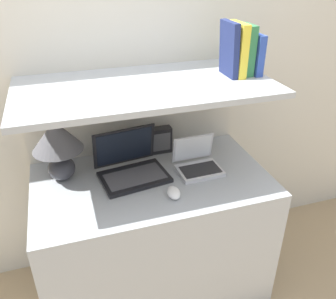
{
  "coord_description": "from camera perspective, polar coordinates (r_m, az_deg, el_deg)",
  "views": [
    {
      "loc": [
        -0.38,
        -1.13,
        1.8
      ],
      "look_at": [
        0.08,
        0.34,
        0.94
      ],
      "focal_mm": 38.0,
      "sensor_mm": 36.0,
      "label": 1
    }
  ],
  "objects": [
    {
      "name": "book_yellow",
      "position": [
        1.8,
        10.97,
        15.48
      ],
      "size": [
        0.04,
        0.17,
        0.25
      ],
      "color": "gold",
      "rests_on": "shelf"
    },
    {
      "name": "table_lamp",
      "position": [
        1.8,
        -17.35,
        1.18
      ],
      "size": [
        0.25,
        0.25,
        0.32
      ],
      "color": "#2D2D33",
      "rests_on": "desk"
    },
    {
      "name": "router_box",
      "position": [
        2.03,
        -1.24,
        1.54
      ],
      "size": [
        0.13,
        0.06,
        0.15
      ],
      "color": "black",
      "rests_on": "desk"
    },
    {
      "name": "book_navy",
      "position": [
        1.78,
        9.79,
        15.55
      ],
      "size": [
        0.04,
        0.15,
        0.26
      ],
      "color": "navy",
      "rests_on": "shelf"
    },
    {
      "name": "laptop_large",
      "position": [
        1.84,
        -5.93,
        -2.8
      ],
      "size": [
        0.37,
        0.31,
        0.23
      ],
      "color": "black",
      "rests_on": "desk"
    },
    {
      "name": "book_blue",
      "position": [
        1.85,
        13.61,
        14.71
      ],
      "size": [
        0.04,
        0.15,
        0.19
      ],
      "color": "#284293",
      "rests_on": "shelf"
    },
    {
      "name": "wall_back",
      "position": [
        2.0,
        -5.98,
        11.7
      ],
      "size": [
        6.0,
        0.05,
        2.4
      ],
      "color": "beige",
      "rests_on": "ground_plane"
    },
    {
      "name": "laptop_small",
      "position": [
        1.89,
        4.76,
        -2.19
      ],
      "size": [
        0.23,
        0.21,
        0.17
      ],
      "color": "silver",
      "rests_on": "desk"
    },
    {
      "name": "shelf",
      "position": [
        1.68,
        -3.59,
        10.0
      ],
      "size": [
        1.2,
        0.61,
        0.03
      ],
      "color": "#999EA3",
      "rests_on": "back_riser"
    },
    {
      "name": "back_riser",
      "position": [
        2.21,
        -4.95,
        -3.25
      ],
      "size": [
        1.2,
        0.04,
        1.23
      ],
      "color": "beige",
      "rests_on": "ground_plane"
    },
    {
      "name": "book_green",
      "position": [
        1.83,
        12.4,
        15.34
      ],
      "size": [
        0.04,
        0.12,
        0.24
      ],
      "color": "#2D7042",
      "rests_on": "shelf"
    },
    {
      "name": "desk",
      "position": [
        2.07,
        -2.31,
        -13.72
      ],
      "size": [
        1.2,
        0.68,
        0.78
      ],
      "color": "#999EA3",
      "rests_on": "ground_plane"
    },
    {
      "name": "computer_mouse",
      "position": [
        1.69,
        0.9,
        -6.95
      ],
      "size": [
        0.07,
        0.1,
        0.04
      ],
      "color": "white",
      "rests_on": "desk"
    }
  ]
}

